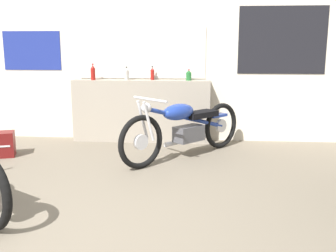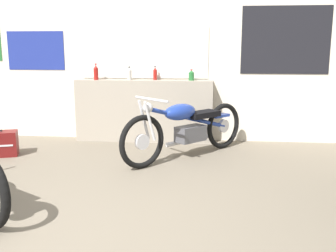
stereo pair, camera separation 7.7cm
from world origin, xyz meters
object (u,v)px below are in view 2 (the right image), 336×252
bottle_leftmost (96,73)px  bottle_left_center (129,74)px  bottle_right_center (191,76)px  bottle_center (155,74)px  motorcycle_blue (187,127)px

bottle_leftmost → bottle_left_center: (0.54, 0.02, -0.02)m
bottle_left_center → bottle_right_center: size_ratio=1.23×
bottle_left_center → bottle_center: bottle_center is taller
bottle_center → bottle_leftmost: bearing=-174.5°
bottle_left_center → motorcycle_blue: size_ratio=0.13×
bottle_left_center → motorcycle_blue: (0.96, -0.87, -0.65)m
bottle_left_center → motorcycle_blue: 1.45m
bottle_left_center → bottle_center: size_ratio=0.97×
bottle_leftmost → motorcycle_blue: 1.85m
bottle_leftmost → bottle_left_center: bearing=2.1°
bottle_leftmost → bottle_left_center: bottle_leftmost is taller
bottle_center → bottle_right_center: bottle_center is taller
motorcycle_blue → bottle_left_center: bearing=137.8°
bottle_center → motorcycle_blue: size_ratio=0.13×
bottle_leftmost → bottle_center: 0.94m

